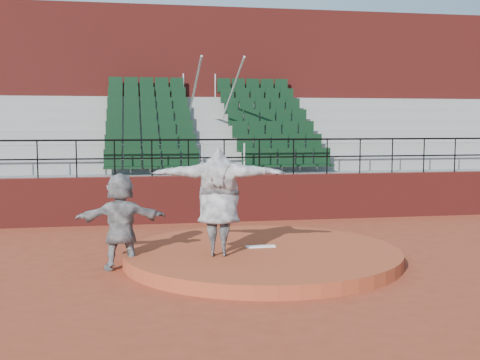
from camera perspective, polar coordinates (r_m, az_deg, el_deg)
name	(u,v)px	position (r m, az deg, el deg)	size (l,w,h in m)	color
ground	(262,261)	(12.15, 2.10, -7.68)	(90.00, 90.00, 0.00)	maroon
pitchers_mound	(262,255)	(12.13, 2.11, -7.11)	(5.50, 5.50, 0.25)	#A34224
pitching_rubber	(261,246)	(12.24, 1.96, -6.32)	(0.60, 0.15, 0.03)	white
boundary_wall	(224,198)	(16.89, -1.50, -1.75)	(24.00, 0.30, 1.30)	maroon
wall_railing	(224,149)	(16.77, -1.51, 2.93)	(24.04, 0.05, 1.03)	black
seating_deck	(208,162)	(20.42, -3.05, 1.68)	(24.00, 5.97, 4.63)	gray
press_box_facade	(195,103)	(24.31, -4.25, 7.26)	(24.00, 3.00, 7.10)	maroon
pitcher	(219,202)	(11.33, -2.04, -2.10)	(2.51, 0.68, 2.04)	black
fielder	(121,221)	(11.54, -11.24, -3.85)	(1.70, 0.54, 1.83)	black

